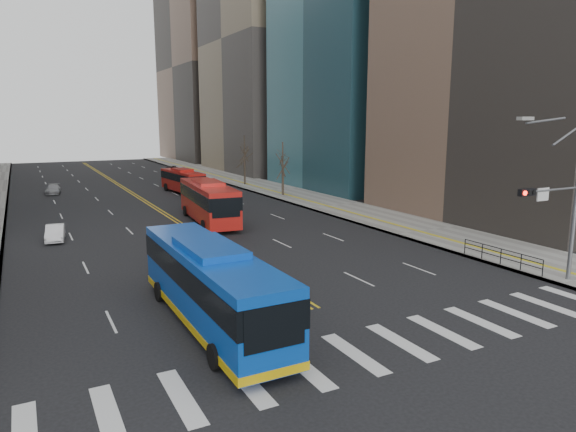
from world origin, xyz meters
The scene contains 15 objects.
ground centered at (0.00, 0.00, 0.00)m, with size 220.00×220.00×0.00m, color black.
sidewalk_right centered at (17.50, 45.00, 0.07)m, with size 7.00×130.00×0.15m, color gray.
crosswalk centered at (0.00, 0.00, 0.01)m, with size 26.70×4.00×0.01m.
centerline centered at (0.00, 55.00, 0.01)m, with size 0.55×100.00×0.01m.
office_towers centered at (0.12, 68.51, 23.92)m, with size 83.00×134.00×58.00m.
signal_mast centered at (13.77, 2.00, 4.86)m, with size 5.37×0.37×9.39m.
pedestrian_railing centered at (14.30, 6.00, 0.82)m, with size 0.06×6.06×1.02m.
street_trees centered at (-7.18, 34.55, 4.87)m, with size 35.20×47.20×7.60m.
blue_bus centered at (-5.23, 5.55, 1.99)m, with size 3.06×13.12×3.79m.
red_bus_near centered at (2.50, 28.46, 2.11)m, with size 3.91×12.29×3.81m.
red_bus_far centered at (5.85, 48.33, 1.75)m, with size 3.17×9.94×3.14m.
car_white centered at (-10.47, 26.98, 0.61)m, with size 1.30×3.73×1.23m, color white.
car_dark_mid centered at (5.67, 36.66, 0.62)m, with size 1.46×3.62×1.23m, color black.
car_silver centered at (-8.99, 55.09, 0.59)m, with size 1.64×4.04×1.17m, color gray.
car_dark_far centered at (12.50, 76.03, 0.53)m, with size 1.76×3.83×1.06m, color black.
Camera 1 is at (-12.43, -15.79, 9.22)m, focal length 32.00 mm.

